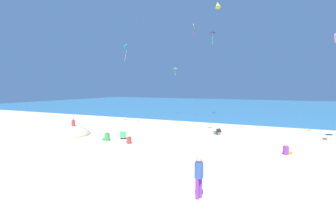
{
  "coord_description": "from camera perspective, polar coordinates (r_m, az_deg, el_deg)",
  "views": [
    {
      "loc": [
        8.44,
        -11.99,
        4.44
      ],
      "look_at": [
        0.0,
        5.35,
        2.57
      ],
      "focal_mm": 28.12,
      "sensor_mm": 36.0,
      "label": 1
    }
  ],
  "objects": [
    {
      "name": "person_1",
      "position": [
        20.87,
        -8.45,
        -6.07
      ],
      "size": [
        0.62,
        0.55,
        0.7
      ],
      "rotation": [
        0.0,
        0.0,
        2.55
      ],
      "color": "red",
      "rests_on": "ground_plane"
    },
    {
      "name": "person_2",
      "position": [
        19.03,
        24.26,
        -7.58
      ],
      "size": [
        0.63,
        0.65,
        0.75
      ],
      "rotation": [
        0.0,
        0.0,
        0.83
      ],
      "color": "purple",
      "rests_on": "ground_plane"
    },
    {
      "name": "kite_lime",
      "position": [
        40.6,
        1.57,
        9.45
      ],
      "size": [
        0.62,
        0.5,
        1.31
      ],
      "rotation": [
        0.0,
        0.0,
        3.22
      ],
      "color": "#99DB33"
    },
    {
      "name": "kite_teal",
      "position": [
        29.44,
        -9.21,
        13.52
      ],
      "size": [
        0.31,
        0.83,
        1.83
      ],
      "rotation": [
        0.0,
        0.0,
        2.2
      ],
      "color": "#1EADAD"
    },
    {
      "name": "person_4",
      "position": [
        22.27,
        -13.12,
        -5.29
      ],
      "size": [
        0.73,
        0.51,
        0.83
      ],
      "rotation": [
        0.0,
        0.0,
        2.87
      ],
      "color": "green",
      "rests_on": "ground_plane"
    },
    {
      "name": "person_3",
      "position": [
        10.74,
        6.71,
        -13.29
      ],
      "size": [
        0.43,
        0.43,
        1.69
      ],
      "rotation": [
        0.0,
        0.0,
        2.8
      ],
      "color": "purple",
      "rests_on": "ground_plane"
    },
    {
      "name": "kite_black",
      "position": [
        23.78,
        9.66,
        16.66
      ],
      "size": [
        0.55,
        0.52,
        1.19
      ],
      "rotation": [
        0.0,
        0.0,
        3.73
      ],
      "color": "black"
    },
    {
      "name": "person_0",
      "position": [
        26.1,
        -19.82,
        -2.68
      ],
      "size": [
        0.4,
        0.4,
        1.48
      ],
      "rotation": [
        0.0,
        0.0,
        3.63
      ],
      "color": "yellow",
      "rests_on": "ground_plane"
    },
    {
      "name": "beach_chair_near_camera",
      "position": [
        22.78,
        -9.73,
        -5.01
      ],
      "size": [
        0.77,
        0.8,
        0.64
      ],
      "rotation": [
        0.0,
        0.0,
        2.24
      ],
      "color": "#2D9956",
      "rests_on": "ground_plane"
    },
    {
      "name": "beach_chair_far_left",
      "position": [
        24.98,
        10.67,
        -4.16
      ],
      "size": [
        0.82,
        0.8,
        0.54
      ],
      "rotation": [
        0.0,
        0.0,
        2.72
      ],
      "color": "black",
      "rests_on": "ground_plane"
    },
    {
      "name": "cooler_box",
      "position": [
        25.84,
        30.85,
        -4.89
      ],
      "size": [
        0.31,
        0.46,
        0.22
      ],
      "rotation": [
        0.0,
        0.0,
        1.53
      ],
      "color": "red",
      "rests_on": "ground_plane"
    },
    {
      "name": "ground_plane",
      "position": [
        23.97,
        4.89,
        -5.14
      ],
      "size": [
        120.0,
        120.0,
        0.0
      ],
      "primitive_type": "plane",
      "color": "#C6B58C"
    },
    {
      "name": "ocean_water",
      "position": [
        61.71,
        18.02,
        1.17
      ],
      "size": [
        120.0,
        60.0,
        0.05
      ],
      "primitive_type": "cube",
      "color": "teal",
      "rests_on": "ground_plane"
    },
    {
      "name": "dune_mound",
      "position": [
        27.83,
        -24.98,
        -4.15
      ],
      "size": [
        9.46,
        6.62,
        1.98
      ],
      "primitive_type": "ellipsoid",
      "color": "#BAB58D",
      "rests_on": "ground_plane"
    },
    {
      "name": "kite_yellow",
      "position": [
        38.15,
        10.72,
        21.85
      ],
      "size": [
        1.17,
        1.27,
        1.87
      ],
      "rotation": [
        0.0,
        0.0,
        0.56
      ],
      "color": "yellow"
    },
    {
      "name": "kite_orange",
      "position": [
        34.95,
        5.66,
        17.88
      ],
      "size": [
        0.26,
        0.79,
        1.57
      ],
      "rotation": [
        0.0,
        0.0,
        5.27
      ],
      "color": "orange"
    }
  ]
}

